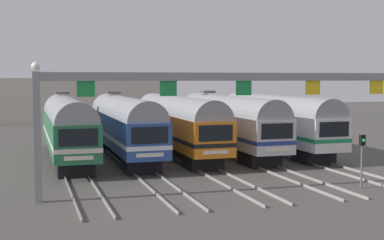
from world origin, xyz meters
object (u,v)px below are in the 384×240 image
commuter_train_orange (177,122)px  commuter_train_blue (124,124)px  commuter_train_white (275,120)px  yard_signal_mast (362,150)px  catenary_gantry (244,95)px  commuter_train_green (67,125)px  commuter_train_silver (228,121)px

commuter_train_orange → commuter_train_blue: bearing=179.9°
commuter_train_white → yard_signal_mast: 15.44m
catenary_gantry → yard_signal_mast: catenary_gantry is taller
commuter_train_green → commuter_train_white: (17.15, -0.00, -0.00)m
commuter_train_blue → commuter_train_white: commuter_train_blue is taller
commuter_train_blue → yard_signal_mast: bearing=-55.0°
commuter_train_orange → commuter_train_silver: commuter_train_silver is taller
commuter_train_green → catenary_gantry: bearing=-57.6°
commuter_train_silver → catenary_gantry: bearing=-107.6°
commuter_train_green → commuter_train_silver: 12.86m
commuter_train_green → commuter_train_silver: (12.86, 0.00, 0.00)m
commuter_train_orange → commuter_train_silver: size_ratio=1.00×
commuter_train_silver → commuter_train_orange: bearing=-179.9°
commuter_train_white → commuter_train_blue: bearing=180.0°
commuter_train_silver → yard_signal_mast: (2.14, -15.29, -0.55)m
commuter_train_blue → yard_signal_mast: (10.72, -15.29, -0.55)m
commuter_train_silver → yard_signal_mast: commuter_train_silver is taller
commuter_train_green → commuter_train_orange: bearing=-0.0°
commuter_train_orange → yard_signal_mast: 16.59m
commuter_train_green → catenary_gantry: catenary_gantry is taller
commuter_train_green → commuter_train_blue: size_ratio=1.00×
commuter_train_blue → catenary_gantry: size_ratio=0.81×
commuter_train_orange → commuter_train_silver: (4.29, 0.00, 0.00)m
commuter_train_orange → catenary_gantry: 13.74m
commuter_train_green → commuter_train_blue: same height
commuter_train_green → commuter_train_silver: bearing=0.0°
commuter_train_blue → catenary_gantry: (4.29, -13.50, 2.58)m
commuter_train_silver → commuter_train_blue: bearing=180.0°
yard_signal_mast → commuter_train_white: bearing=82.0°
commuter_train_green → yard_signal_mast: (15.00, -15.29, -0.55)m
commuter_train_green → commuter_train_blue: bearing=0.0°
commuter_train_silver → catenary_gantry: size_ratio=0.81×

